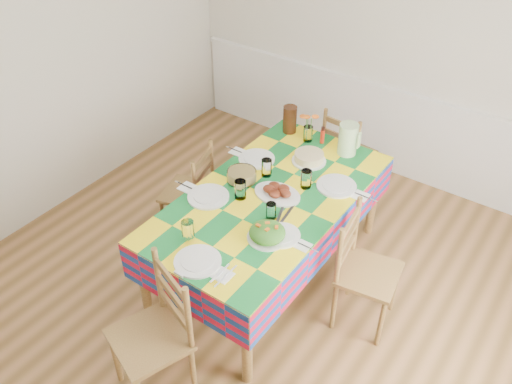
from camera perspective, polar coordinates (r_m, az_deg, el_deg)
room at (r=3.32m, az=-2.34°, el=1.86°), size 4.58×5.08×2.78m
wainscot at (r=5.64m, az=13.44°, el=6.70°), size 4.41×0.06×0.92m
dining_table at (r=4.11m, az=1.45°, el=-1.37°), size 1.10×2.04×0.79m
setting_near_head at (r=3.58m, az=-6.44°, el=-6.10°), size 0.50×0.34×0.15m
setting_left_near at (r=4.03m, az=-3.91°, el=-0.17°), size 0.57×0.34×0.15m
setting_left_far at (r=4.36m, az=0.37°, el=3.22°), size 0.54×0.32×0.14m
setting_right_near at (r=3.74m, az=2.36°, el=-3.65°), size 0.50×0.29×0.13m
setting_right_far at (r=4.15m, az=7.42°, el=0.88°), size 0.58×0.33×0.15m
meat_platter at (r=4.04m, az=2.25°, el=0.02°), size 0.37×0.27×0.07m
salad_platter at (r=3.66m, az=1.19°, el=-4.34°), size 0.28×0.28×0.12m
pasta_bowl at (r=4.19m, az=-1.52°, el=1.74°), size 0.23×0.23×0.08m
cake at (r=4.42m, az=5.61°, el=3.62°), size 0.28×0.28×0.08m
serving_utensils at (r=3.91m, az=3.08°, el=-2.00°), size 0.14×0.32×0.01m
flower_vase at (r=4.65m, az=5.50°, el=6.56°), size 0.16×0.14×0.26m
hot_sauce at (r=4.65m, az=7.01°, el=5.98°), size 0.04×0.04×0.15m
green_pitcher at (r=4.51m, az=9.65°, el=5.52°), size 0.16×0.16×0.27m
tea_pitcher at (r=4.76m, az=3.58°, el=7.64°), size 0.12×0.12×0.24m
name_card at (r=3.48m, az=-8.09°, el=-8.52°), size 0.07×0.02×0.02m
chair_near at (r=3.56m, az=-10.49°, el=-14.68°), size 0.57×0.56×1.03m
chair_far at (r=5.17m, az=9.44°, el=3.91°), size 0.45×0.43×0.94m
chair_left at (r=4.68m, az=-6.85°, el=-0.09°), size 0.48×0.49×0.91m
chair_right at (r=3.98m, az=11.19°, el=-8.21°), size 0.47×0.49×0.97m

